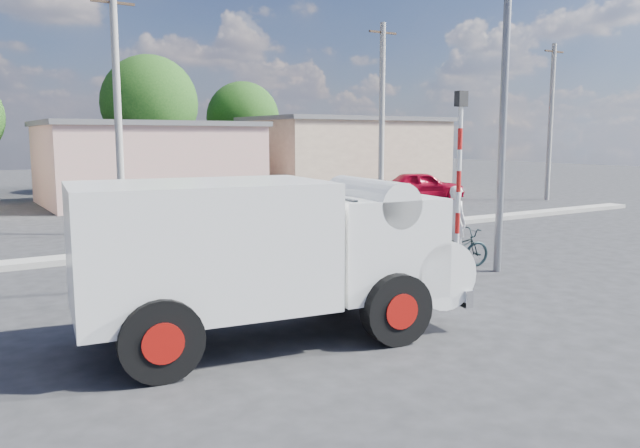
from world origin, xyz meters
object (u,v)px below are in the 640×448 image
cyclist (456,233)px  streetlight (500,66)px  truck (275,251)px  traffic_pole (459,167)px  car_red (422,186)px  bicycle (455,249)px  car_cream (312,196)px

cyclist → streetlight: 4.17m
truck → streetlight: bearing=21.0°
truck → traffic_pole: 6.37m
cyclist → car_red: bearing=-27.6°
traffic_pole → car_red: bearing=51.1°
cyclist → traffic_pole: traffic_pole is taller
truck → car_red: 23.69m
cyclist → truck: bearing=121.9°
cyclist → traffic_pole: 1.84m
bicycle → streetlight: size_ratio=0.21×
bicycle → car_cream: bearing=-3.0°
bicycle → car_red: (10.93, 13.64, 0.24)m
truck → car_cream: bearing=64.3°
truck → car_red: (17.38, 16.08, -0.71)m
car_cream → traffic_pole: (-3.42, -12.28, 1.85)m
truck → streetlight: (6.91, 1.62, 3.51)m
traffic_pole → streetlight: (0.94, -0.30, 2.37)m
car_cream → streetlight: 13.50m
bicycle → streetlight: 4.56m
car_red → streetlight: bearing=166.1°
cyclist → streetlight: size_ratio=0.20×
streetlight → truck: bearing=-166.8°
traffic_pole → cyclist: bearing=47.5°
bicycle → streetlight: bearing=-139.6°
bicycle → car_red: bearing=-27.6°
truck → traffic_pole: (5.97, 1.92, 1.14)m
truck → cyclist: truck is taller
car_cream → truck: bearing=133.6°
car_cream → traffic_pole: traffic_pole is taller
traffic_pole → streetlight: streetlight is taller
truck → car_red: bearing=50.5°
car_cream → cyclist: bearing=153.0°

